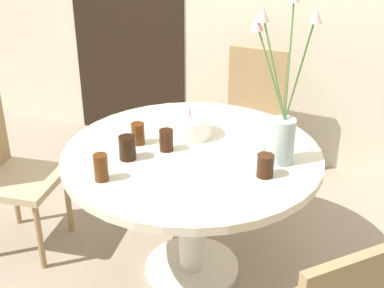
# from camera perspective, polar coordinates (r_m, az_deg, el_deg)

# --- Properties ---
(ground_plane) EXTENTS (16.00, 16.00, 0.00)m
(ground_plane) POSITION_cam_1_polar(r_m,az_deg,el_deg) (2.91, 0.00, -13.18)
(ground_plane) COLOR gray
(doorway_panel) EXTENTS (0.90, 0.01, 2.05)m
(doorway_panel) POSITION_cam_1_polar(r_m,az_deg,el_deg) (4.02, -7.04, 14.44)
(doorway_panel) COLOR black
(doorway_panel) RESTS_ON ground_plane
(dining_table) EXTENTS (1.23, 1.23, 0.70)m
(dining_table) POSITION_cam_1_polar(r_m,az_deg,el_deg) (2.58, 0.00, -3.36)
(dining_table) COLOR beige
(dining_table) RESTS_ON ground_plane
(chair_right_flank) EXTENTS (0.41, 0.41, 0.90)m
(chair_right_flank) POSITION_cam_1_polar(r_m,az_deg,el_deg) (3.48, 6.36, 3.43)
(chair_right_flank) COLOR tan
(chair_right_flank) RESTS_ON ground_plane
(chair_left_flank) EXTENTS (0.45, 0.45, 0.90)m
(chair_left_flank) POSITION_cam_1_polar(r_m,az_deg,el_deg) (2.99, -19.35, -2.08)
(chair_left_flank) COLOR tan
(chair_left_flank) RESTS_ON ground_plane
(birthday_cake) EXTENTS (0.21, 0.21, 0.15)m
(birthday_cake) POSITION_cam_1_polar(r_m,az_deg,el_deg) (2.65, -0.21, 1.91)
(birthday_cake) COLOR white
(birthday_cake) RESTS_ON dining_table
(flower_vase) EXTENTS (0.33, 0.33, 0.75)m
(flower_vase) POSITION_cam_1_polar(r_m,az_deg,el_deg) (2.37, 9.50, 3.44)
(flower_vase) COLOR #9EB2AD
(flower_vase) RESTS_ON dining_table
(side_plate) EXTENTS (0.17, 0.17, 0.01)m
(side_plate) POSITION_cam_1_polar(r_m,az_deg,el_deg) (2.57, 5.89, -0.22)
(side_plate) COLOR white
(side_plate) RESTS_ON dining_table
(drink_glass_0) EXTENTS (0.06, 0.06, 0.12)m
(drink_glass_0) POSITION_cam_1_polar(r_m,az_deg,el_deg) (2.29, -9.69, -2.48)
(drink_glass_0) COLOR #51280F
(drink_glass_0) RESTS_ON dining_table
(drink_glass_1) EXTENTS (0.07, 0.07, 0.10)m
(drink_glass_1) POSITION_cam_1_polar(r_m,az_deg,el_deg) (2.51, -2.76, 0.41)
(drink_glass_1) COLOR #33190C
(drink_glass_1) RESTS_ON dining_table
(drink_glass_2) EXTENTS (0.08, 0.08, 0.11)m
(drink_glass_2) POSITION_cam_1_polar(r_m,az_deg,el_deg) (2.45, -6.91, -0.40)
(drink_glass_2) COLOR black
(drink_glass_2) RESTS_ON dining_table
(drink_glass_3) EXTENTS (0.07, 0.07, 0.11)m
(drink_glass_3) POSITION_cam_1_polar(r_m,az_deg,el_deg) (2.58, -5.78, 1.11)
(drink_glass_3) COLOR #51280F
(drink_glass_3) RESTS_ON dining_table
(drink_glass_4) EXTENTS (0.07, 0.07, 0.10)m
(drink_glass_4) POSITION_cam_1_polar(r_m,az_deg,el_deg) (2.32, 7.82, -2.30)
(drink_glass_4) COLOR #33190C
(drink_glass_4) RESTS_ON dining_table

